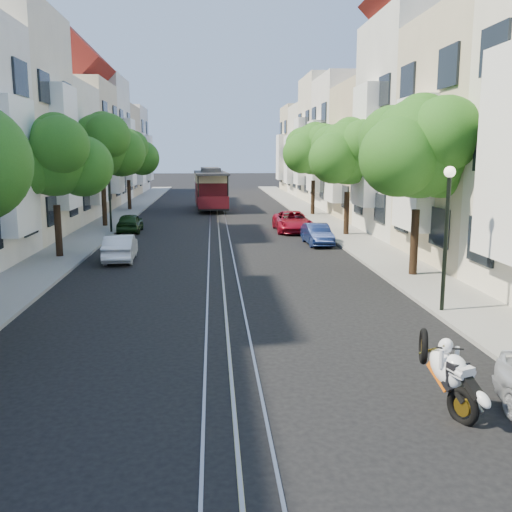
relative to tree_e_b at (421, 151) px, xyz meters
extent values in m
plane|color=black|center=(-7.26, 19.02, -4.73)|extent=(200.00, 200.00, 0.00)
cube|color=gray|center=(-0.01, 19.02, -4.67)|extent=(2.50, 80.00, 0.12)
cube|color=gray|center=(-14.51, 19.02, -4.67)|extent=(2.50, 80.00, 0.12)
cube|color=gray|center=(-7.81, 19.02, -4.72)|extent=(0.06, 80.00, 0.02)
cube|color=gray|center=(-7.26, 19.02, -4.72)|extent=(0.06, 80.00, 0.02)
cube|color=gray|center=(-6.71, 19.02, -4.72)|extent=(0.06, 80.00, 0.02)
cube|color=tan|center=(-7.26, 19.02, -4.73)|extent=(0.08, 80.00, 0.01)
cube|color=beige|center=(4.74, 3.02, 0.27)|extent=(7.00, 8.00, 10.00)
cube|color=white|center=(0.94, 3.02, -0.53)|extent=(0.90, 3.04, 5.50)
cube|color=silver|center=(4.74, 11.02, 1.27)|extent=(7.00, 8.00, 12.00)
cube|color=white|center=(0.94, 11.02, 0.31)|extent=(0.90, 3.04, 6.60)
cube|color=#C6B28C|center=(4.74, 19.02, -0.23)|extent=(7.00, 8.00, 9.00)
cube|color=white|center=(0.94, 19.02, -0.95)|extent=(0.90, 3.04, 4.95)
cube|color=white|center=(4.74, 27.02, 0.52)|extent=(7.00, 8.00, 10.50)
cube|color=white|center=(0.94, 27.02, -0.32)|extent=(0.90, 3.04, 5.78)
cube|color=beige|center=(4.74, 35.02, 1.02)|extent=(7.00, 8.00, 11.50)
cube|color=white|center=(0.94, 35.02, 0.10)|extent=(0.90, 3.04, 6.32)
cube|color=silver|center=(4.74, 43.02, 0.02)|extent=(7.00, 8.00, 9.50)
cube|color=white|center=(0.94, 43.02, -0.74)|extent=(0.90, 3.04, 5.23)
cube|color=beige|center=(4.74, 51.02, 0.27)|extent=(7.00, 8.00, 10.00)
cube|color=white|center=(0.94, 51.02, -0.53)|extent=(0.90, 3.04, 5.50)
cube|color=white|center=(-15.46, 3.02, -0.62)|extent=(0.90, 3.04, 5.39)
cube|color=white|center=(-15.46, 11.02, 0.21)|extent=(0.90, 3.04, 6.47)
cube|color=silver|center=(-19.26, 19.02, -0.32)|extent=(7.00, 8.00, 8.82)
cube|color=white|center=(-15.46, 19.02, -1.03)|extent=(0.90, 3.04, 4.85)
cube|color=beige|center=(-19.26, 27.02, 0.41)|extent=(7.00, 8.00, 10.29)
cube|color=white|center=(-15.46, 27.02, -0.41)|extent=(0.90, 3.04, 5.66)
cube|color=silver|center=(-19.26, 35.02, 0.90)|extent=(7.00, 8.00, 11.27)
cube|color=white|center=(-15.46, 35.02, 0.00)|extent=(0.90, 3.04, 6.20)
cube|color=#C6B28C|center=(-19.26, 43.02, -0.08)|extent=(7.00, 8.00, 9.31)
cube|color=white|center=(-15.46, 43.02, -0.82)|extent=(0.90, 3.04, 5.12)
cube|color=white|center=(-19.26, 51.02, 0.17)|extent=(7.00, 8.00, 9.80)
cube|color=white|center=(-15.46, 51.02, -0.62)|extent=(0.90, 3.04, 5.39)
cylinder|color=black|center=(-0.06, 0.02, -3.39)|extent=(0.30, 0.30, 2.45)
sphere|color=#214711|center=(-0.06, 0.02, 0.08)|extent=(3.64, 3.64, 3.64)
sphere|color=#214711|center=(1.04, 0.52, -0.32)|extent=(2.91, 2.91, 2.91)
sphere|color=#214711|center=(-1.01, -0.68, -0.22)|extent=(2.84, 2.84, 2.84)
sphere|color=#214711|center=(0.04, 0.12, 0.98)|extent=(2.18, 2.18, 2.18)
cylinder|color=black|center=(-0.06, 11.02, -3.42)|extent=(0.30, 0.30, 2.38)
sphere|color=#214711|center=(-0.06, 11.02, -0.06)|extent=(3.54, 3.54, 3.54)
sphere|color=#214711|center=(1.04, 11.52, -0.46)|extent=(2.83, 2.83, 2.83)
sphere|color=#214711|center=(-1.01, 10.32, -0.36)|extent=(2.76, 2.76, 2.76)
sphere|color=#214711|center=(0.04, 11.12, 0.84)|extent=(2.12, 2.12, 2.12)
cylinder|color=black|center=(-0.06, 22.02, -3.35)|extent=(0.30, 0.30, 2.52)
sphere|color=#214711|center=(-0.06, 22.02, 0.21)|extent=(3.74, 3.74, 3.74)
sphere|color=#214711|center=(1.04, 22.52, -0.19)|extent=(3.00, 3.00, 3.00)
sphere|color=#214711|center=(-1.01, 21.32, -0.09)|extent=(2.92, 2.92, 2.92)
sphere|color=#214711|center=(0.04, 22.12, 1.11)|extent=(2.25, 2.25, 2.25)
cylinder|color=black|center=(-14.46, 5.02, -3.48)|extent=(0.30, 0.30, 2.27)
sphere|color=#214711|center=(-14.46, 5.02, -0.26)|extent=(3.38, 3.38, 3.38)
sphere|color=#214711|center=(-13.36, 5.52, -0.66)|extent=(2.70, 2.70, 2.70)
sphere|color=#214711|center=(-15.41, 4.32, -0.56)|extent=(2.64, 2.64, 2.64)
sphere|color=#214711|center=(-14.36, 5.12, 0.64)|extent=(2.03, 2.03, 2.03)
cylinder|color=black|center=(-14.46, 16.02, -3.30)|extent=(0.30, 0.30, 2.62)
sphere|color=#214711|center=(-14.46, 16.02, 0.41)|extent=(3.90, 3.90, 3.90)
sphere|color=#214711|center=(-13.36, 16.52, 0.01)|extent=(3.12, 3.12, 3.12)
sphere|color=#214711|center=(-15.41, 15.32, 0.11)|extent=(3.04, 3.04, 3.04)
sphere|color=#214711|center=(-14.36, 16.12, 1.31)|extent=(2.34, 2.34, 2.34)
cylinder|color=black|center=(-14.46, 27.02, -3.42)|extent=(0.30, 0.30, 2.38)
sphere|color=#214711|center=(-14.46, 27.02, -0.06)|extent=(3.54, 3.54, 3.54)
sphere|color=#214711|center=(-13.36, 27.52, -0.46)|extent=(2.83, 2.83, 2.83)
sphere|color=#214711|center=(-15.41, 26.32, -0.36)|extent=(2.76, 2.76, 2.76)
sphere|color=#214711|center=(-14.36, 27.12, 0.84)|extent=(2.12, 2.12, 2.12)
cylinder|color=black|center=(-0.96, -4.98, -2.61)|extent=(0.12, 0.12, 4.00)
sphere|color=#FFF2CC|center=(-0.96, -4.98, -0.61)|extent=(0.32, 0.32, 0.32)
cylinder|color=black|center=(-13.56, 13.02, -2.61)|extent=(0.12, 0.12, 4.00)
sphere|color=#FFF2CC|center=(-13.56, 13.02, -0.61)|extent=(0.32, 0.32, 0.32)
torus|color=black|center=(-3.31, -11.64, -4.45)|extent=(0.39, 0.70, 0.70)
torus|color=black|center=(-3.69, -10.68, -3.67)|extent=(0.30, 0.69, 0.68)
ellipsoid|color=white|center=(-3.47, -11.22, -3.91)|extent=(0.73, 1.03, 0.89)
ellipsoid|color=white|center=(-3.38, -11.47, -3.76)|extent=(0.52, 0.62, 0.50)
cube|color=black|center=(-3.25, -11.79, -4.01)|extent=(0.36, 0.51, 0.39)
cube|color=silver|center=(-3.37, -11.49, -3.82)|extent=(0.47, 0.59, 0.20)
sphere|color=black|center=(-3.48, -11.20, -3.75)|extent=(0.25, 0.25, 0.25)
cube|color=black|center=(-7.76, 27.13, -4.27)|extent=(2.81, 8.40, 0.31)
cube|color=#4C0C12|center=(-7.76, 27.13, -3.02)|extent=(2.75, 5.30, 2.49)
cube|color=beige|center=(-7.76, 27.13, -2.09)|extent=(2.80, 5.35, 0.62)
cube|color=#2D2D30|center=(-7.76, 27.13, -1.68)|extent=(3.01, 8.41, 0.19)
cube|color=#2D2D30|center=(-7.76, 27.13, -1.42)|extent=(1.69, 4.73, 0.36)
imported|color=#0C173C|center=(-2.26, 8.07, -4.20)|extent=(1.28, 3.31, 1.08)
imported|color=maroon|center=(-2.86, 13.07, -4.12)|extent=(2.04, 4.43, 1.23)
imported|color=silver|center=(-11.66, 4.32, -4.16)|extent=(1.40, 3.57, 1.16)
imported|color=black|center=(-12.54, 13.56, -4.16)|extent=(1.41, 3.38, 1.14)
camera|label=1|loc=(-7.59, -20.63, -0.12)|focal=40.00mm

